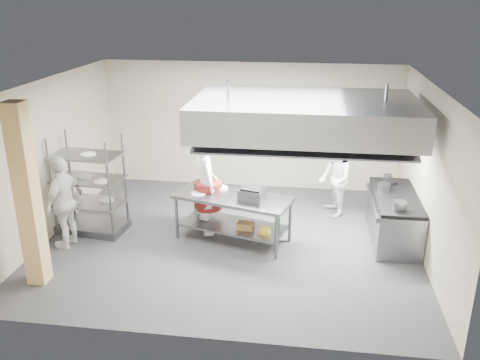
# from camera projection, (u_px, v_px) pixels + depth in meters

# --- Properties ---
(floor) EXTENTS (7.00, 7.00, 0.00)m
(floor) POSITION_uv_depth(u_px,v_px,m) (231.00, 240.00, 9.80)
(floor) COLOR #2D2D2F
(floor) RESTS_ON ground
(ceiling) EXTENTS (7.00, 7.00, 0.00)m
(ceiling) POSITION_uv_depth(u_px,v_px,m) (230.00, 84.00, 8.76)
(ceiling) COLOR silver
(ceiling) RESTS_ON wall_back
(wall_back) EXTENTS (7.00, 0.00, 7.00)m
(wall_back) POSITION_uv_depth(u_px,v_px,m) (250.00, 126.00, 12.07)
(wall_back) COLOR #ACA089
(wall_back) RESTS_ON ground
(wall_left) EXTENTS (0.00, 6.00, 6.00)m
(wall_left) POSITION_uv_depth(u_px,v_px,m) (51.00, 158.00, 9.74)
(wall_left) COLOR #ACA089
(wall_left) RESTS_ON ground
(wall_right) EXTENTS (0.00, 6.00, 6.00)m
(wall_right) POSITION_uv_depth(u_px,v_px,m) (429.00, 175.00, 8.83)
(wall_right) COLOR #ACA089
(wall_right) RESTS_ON ground
(column) EXTENTS (0.30, 0.30, 3.00)m
(column) POSITION_uv_depth(u_px,v_px,m) (28.00, 197.00, 7.89)
(column) COLOR #E4BA74
(column) RESTS_ON floor
(exhaust_hood) EXTENTS (4.00, 2.50, 0.60)m
(exhaust_hood) POSITION_uv_depth(u_px,v_px,m) (305.00, 115.00, 9.17)
(exhaust_hood) COLOR gray
(exhaust_hood) RESTS_ON ceiling
(hood_strip_a) EXTENTS (1.60, 0.12, 0.04)m
(hood_strip_a) POSITION_uv_depth(u_px,v_px,m) (255.00, 131.00, 9.40)
(hood_strip_a) COLOR white
(hood_strip_a) RESTS_ON exhaust_hood
(hood_strip_b) EXTENTS (1.60, 0.12, 0.04)m
(hood_strip_b) POSITION_uv_depth(u_px,v_px,m) (354.00, 134.00, 9.17)
(hood_strip_b) COLOR white
(hood_strip_b) RESTS_ON exhaust_hood
(wall_shelf) EXTENTS (1.50, 0.28, 0.04)m
(wall_shelf) POSITION_uv_depth(u_px,v_px,m) (327.00, 131.00, 11.69)
(wall_shelf) COLOR gray
(wall_shelf) RESTS_ON wall_back
(island) EXTENTS (2.36, 1.49, 0.91)m
(island) POSITION_uv_depth(u_px,v_px,m) (233.00, 218.00, 9.65)
(island) COLOR slate
(island) RESTS_ON floor
(island_worktop) EXTENTS (2.36, 1.49, 0.06)m
(island_worktop) POSITION_uv_depth(u_px,v_px,m) (233.00, 197.00, 9.51)
(island_worktop) COLOR gray
(island_worktop) RESTS_ON island
(island_undershelf) EXTENTS (2.16, 1.35, 0.04)m
(island_undershelf) POSITION_uv_depth(u_px,v_px,m) (233.00, 225.00, 9.71)
(island_undershelf) COLOR slate
(island_undershelf) RESTS_ON island
(pass_rack) EXTENTS (1.37, 0.89, 1.96)m
(pass_rack) POSITION_uv_depth(u_px,v_px,m) (89.00, 184.00, 9.87)
(pass_rack) COLOR gray
(pass_rack) RESTS_ON floor
(cooking_range) EXTENTS (0.80, 2.00, 0.84)m
(cooking_range) POSITION_uv_depth(u_px,v_px,m) (393.00, 218.00, 9.72)
(cooking_range) COLOR gray
(cooking_range) RESTS_ON floor
(range_top) EXTENTS (0.78, 1.96, 0.06)m
(range_top) POSITION_uv_depth(u_px,v_px,m) (396.00, 197.00, 9.57)
(range_top) COLOR black
(range_top) RESTS_ON cooking_range
(chef_head) EXTENTS (0.71, 0.84, 1.94)m
(chef_head) POSITION_uv_depth(u_px,v_px,m) (206.00, 186.00, 9.83)
(chef_head) COLOR white
(chef_head) RESTS_ON floor
(chef_line) EXTENTS (0.80, 0.92, 1.61)m
(chef_line) POSITION_uv_depth(u_px,v_px,m) (335.00, 179.00, 10.65)
(chef_line) COLOR white
(chef_line) RESTS_ON floor
(chef_plating) EXTENTS (0.58, 1.08, 1.75)m
(chef_plating) POSITION_uv_depth(u_px,v_px,m) (64.00, 202.00, 9.31)
(chef_plating) COLOR white
(chef_plating) RESTS_ON floor
(griddle) EXTENTS (0.52, 0.45, 0.22)m
(griddle) POSITION_uv_depth(u_px,v_px,m) (252.00, 195.00, 9.27)
(griddle) COLOR slate
(griddle) RESTS_ON island_worktop
(wicker_basket) EXTENTS (0.33, 0.25, 0.13)m
(wicker_basket) POSITION_uv_depth(u_px,v_px,m) (245.00, 226.00, 9.49)
(wicker_basket) COLOR #9C6A3E
(wicker_basket) RESTS_ON island_undershelf
(stockpot) EXTENTS (0.23, 0.23, 0.16)m
(stockpot) POSITION_uv_depth(u_px,v_px,m) (384.00, 187.00, 9.73)
(stockpot) COLOR gray
(stockpot) RESTS_ON range_top
(plate_stack) EXTENTS (0.28, 0.28, 0.05)m
(plate_stack) POSITION_uv_depth(u_px,v_px,m) (91.00, 201.00, 9.99)
(plate_stack) COLOR white
(plate_stack) RESTS_ON pass_rack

